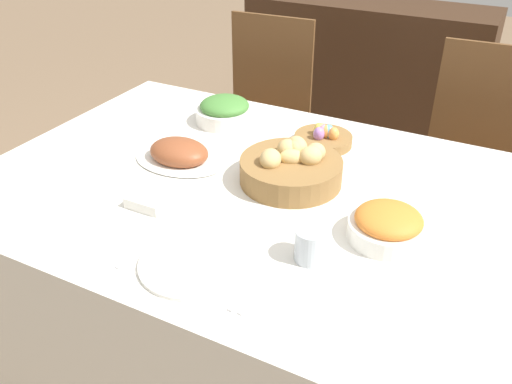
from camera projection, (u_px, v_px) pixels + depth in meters
name	position (u px, v px, depth m)	size (l,w,h in m)	color
ground_plane	(261.00, 357.00, 2.04)	(12.00, 12.00, 0.00)	#7F664C
dining_table	(262.00, 281.00, 1.84)	(1.76, 1.19, 0.75)	silver
chair_far_right	(473.00, 160.00, 2.28)	(0.44, 0.44, 0.98)	brown
chair_far_left	(262.00, 116.00, 2.67)	(0.44, 0.44, 0.98)	brown
sideboard	(363.00, 78.00, 3.34)	(1.42, 0.44, 0.90)	#3D2616
bread_basket	(292.00, 167.00, 1.66)	(0.31, 0.31, 0.13)	olive
egg_basket	(324.00, 138.00, 1.88)	(0.20, 0.20, 0.08)	olive
ham_platter	(179.00, 154.00, 1.78)	(0.32, 0.22, 0.08)	white
carrot_bowl	(388.00, 225.00, 1.40)	(0.21, 0.21, 0.09)	white
green_salad_bowl	(225.00, 111.00, 2.04)	(0.22, 0.22, 0.10)	white
dinner_plate	(193.00, 263.00, 1.33)	(0.27, 0.27, 0.01)	white
fork	(141.00, 246.00, 1.39)	(0.01, 0.20, 0.00)	silver
knife	(250.00, 284.00, 1.27)	(0.01, 0.20, 0.00)	silver
spoon	(261.00, 288.00, 1.26)	(0.01, 0.20, 0.00)	silver
drinking_cup	(311.00, 245.00, 1.33)	(0.08, 0.08, 0.09)	silver
butter_dish	(147.00, 202.00, 1.55)	(0.11, 0.07, 0.03)	white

